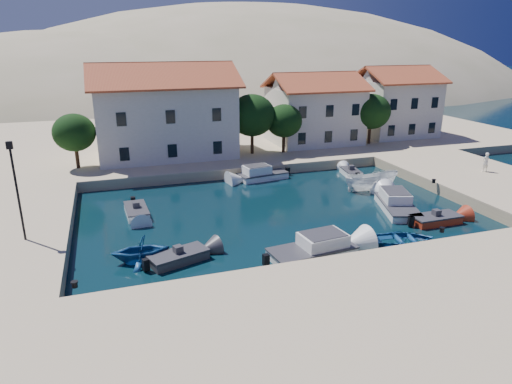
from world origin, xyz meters
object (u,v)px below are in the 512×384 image
cabin_cruiser_south (312,250)px  pedestrian (486,162)px  building_right (395,100)px  lamppost (16,182)px  building_left (164,109)px  boat_east (371,191)px  rowboat_south (403,243)px  cabin_cruiser_east (397,205)px  building_mid (314,107)px

cabin_cruiser_south → pedestrian: (22.34, 9.54, 1.44)m
building_right → cabin_cruiser_south: 37.60m
pedestrian → lamppost: bearing=4.7°
building_left → pedestrian: size_ratio=7.98×
building_left → boat_east: 23.07m
building_right → rowboat_south: bearing=-122.7°
lamppost → pedestrian: 39.48m
lamppost → cabin_cruiser_east: (26.73, -0.65, -4.28)m
cabin_cruiser_south → cabin_cruiser_east: same height
building_left → lamppost: size_ratio=2.36×
building_left → rowboat_south: 29.28m
building_mid → building_right: building_right is taller
rowboat_south → boat_east: 11.29m
cabin_cruiser_east → pedestrian: size_ratio=3.33×
building_right → rowboat_south: size_ratio=2.29×
pedestrian → building_right: bearing=-97.6°
building_mid → pedestrian: (9.72, -17.44, -3.30)m
building_right → boat_east: bearing=-128.6°
building_left → building_mid: bearing=3.2°
building_mid → building_right: bearing=4.8°
building_right → rowboat_south: building_right is taller
building_mid → cabin_cruiser_south: (-12.62, -26.97, -4.75)m
building_right → cabin_cruiser_east: size_ratio=1.54×
building_right → cabin_cruiser_east: bearing=-123.1°
lamppost → boat_east: bearing=9.3°
building_right → pedestrian: building_right is taller
building_mid → pedestrian: size_ratio=5.70×
building_mid → cabin_cruiser_east: (-2.77, -21.65, -4.75)m
cabin_cruiser_east → boat_east: bearing=9.8°
building_mid → boat_east: building_mid is taller
building_left → rowboat_south: size_ratio=3.56×
building_right → pedestrian: 18.91m
cabin_cruiser_east → boat_east: (0.79, 5.14, -0.48)m
cabin_cruiser_east → rowboat_south: bearing=167.6°
building_mid → lamppost: building_mid is taller
cabin_cruiser_south → cabin_cruiser_east: bearing=22.0°
pedestrian → boat_east: bearing=-5.1°
building_right → cabin_cruiser_south: size_ratio=1.67×
building_mid → rowboat_south: 28.20m
boat_east → building_left: bearing=53.3°
building_left → cabin_cruiser_east: building_left is taller
building_mid → building_right: 12.04m
building_right → rowboat_south: 33.78m
boat_east → pedestrian: 11.89m
building_mid → cabin_cruiser_east: 22.33m
building_right → cabin_cruiser_east: building_right is taller
rowboat_south → boat_east: (4.04, 10.55, 0.00)m
building_right → building_mid: bearing=-175.2°
building_right → lamppost: 46.98m
lamppost → pedestrian: (39.22, 3.56, -2.83)m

